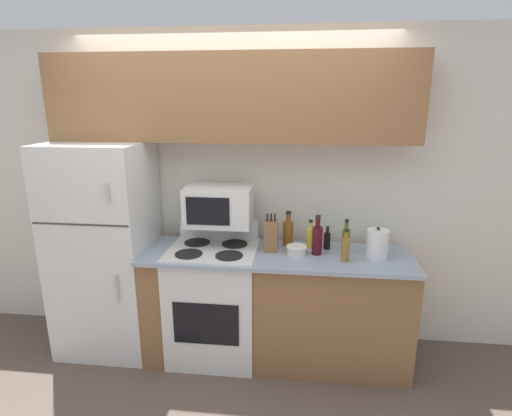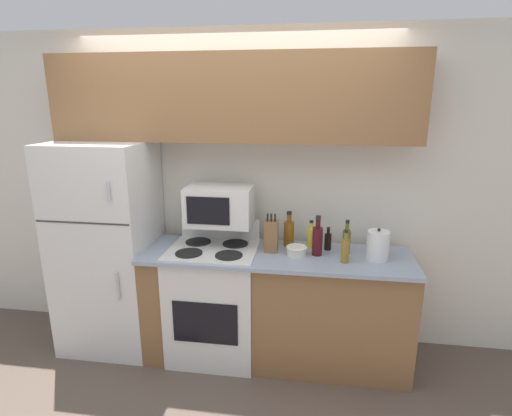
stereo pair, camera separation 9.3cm
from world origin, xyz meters
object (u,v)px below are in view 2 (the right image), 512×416
bottle_soy_sauce (328,241)px  microwave (220,206)px  knife_block (271,236)px  bottle_vinegar (345,250)px  bottle_olive_oil (346,241)px  kettle (378,245)px  bowl (297,250)px  bottle_wine_red (317,240)px  stove (215,300)px  bottle_whiskey (289,232)px  bottle_cooking_spray (311,237)px  refrigerator (108,247)px

bottle_soy_sauce → microwave: bearing=-178.5°
knife_block → bottle_vinegar: 0.56m
microwave → bottle_soy_sauce: bearing=1.5°
bottle_olive_oil → kettle: 0.23m
knife_block → kettle: bearing=-4.2°
microwave → bowl: 0.68m
bottle_soy_sauce → bottle_wine_red: bearing=-124.2°
kettle → bottle_olive_oil: bearing=158.0°
knife_block → bottle_olive_oil: size_ratio=1.14×
stove → knife_block: (0.44, 0.04, 0.55)m
bowl → bottle_olive_oil: 0.38m
knife_block → bowl: 0.22m
microwave → bottle_wine_red: 0.79m
bottle_whiskey → bottle_olive_oil: bottle_whiskey is taller
bottle_cooking_spray → bottle_whiskey: bearing=174.5°
bowl → bottle_cooking_spray: 0.20m
microwave → knife_block: bearing=-9.4°
bottle_whiskey → bottle_olive_oil: size_ratio=1.08×
bowl → bottle_cooking_spray: bottle_cooking_spray is taller
bottle_vinegar → kettle: size_ratio=1.01×
refrigerator → knife_block: 1.35m
stove → bottle_cooking_spray: 0.92m
stove → bottle_olive_oil: 1.14m
bowl → bottle_olive_oil: bearing=12.5°
bottle_vinegar → refrigerator: bearing=175.4°
bottle_wine_red → knife_block: bearing=175.2°
stove → bottle_soy_sauce: size_ratio=5.93×
refrigerator → kettle: size_ratio=7.19×
stove → bottle_cooking_spray: bottle_cooking_spray is taller
microwave → refrigerator: bearing=-176.4°
refrigerator → bottle_vinegar: size_ratio=7.09×
knife_block → bottle_olive_oil: 0.56m
bottle_whiskey → bottle_vinegar: (0.41, -0.28, -0.02)m
stove → bottle_soy_sauce: bottle_soy_sauce is taller
bowl → kettle: size_ratio=0.66×
knife_block → bottle_whiskey: size_ratio=1.06×
knife_block → bottle_vinegar: bearing=-14.8°
bottle_cooking_spray → bottle_wine_red: 0.16m
microwave → bottle_cooking_spray: (0.71, 0.05, -0.24)m
knife_block → bowl: knife_block is taller
bottle_wine_red → bowl: bearing=-171.5°
knife_block → bottle_soy_sauce: 0.44m
bottle_vinegar → knife_block: bearing=165.2°
refrigerator → bottle_wine_red: 1.69m
knife_block → bottle_cooking_spray: knife_block is taller
bottle_cooking_spray → bowl: bearing=-121.1°
microwave → bottle_wine_red: (0.75, -0.10, -0.21)m
refrigerator → stove: (0.89, -0.05, -0.38)m
bottle_cooking_spray → bottle_vinegar: size_ratio=0.92×
microwave → kettle: bearing=-6.0°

